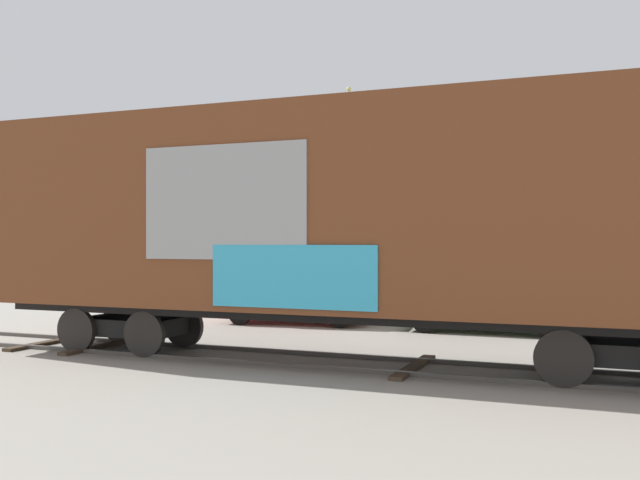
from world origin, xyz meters
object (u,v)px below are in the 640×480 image
object	(u,v)px
freight_car	(343,213)
parked_car_red	(296,291)
flagpole	(357,163)
parked_car_green	(488,297)

from	to	relation	value
freight_car	parked_car_red	bearing A→B (deg)	118.89
flagpole	parked_car_green	size ratio (longest dim) A/B	1.77
freight_car	parked_car_green	xyz separation A→B (m)	(2.05, 5.88, -1.98)
flagpole	parked_car_red	distance (m)	7.71
flagpole	parked_car_red	world-z (taller)	flagpole
parked_car_green	parked_car_red	bearing A→B (deg)	178.35
parked_car_red	freight_car	bearing A→B (deg)	-61.11
parked_car_red	parked_car_green	distance (m)	5.38
freight_car	parked_car_green	world-z (taller)	freight_car
freight_car	flagpole	bearing A→B (deg)	105.30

